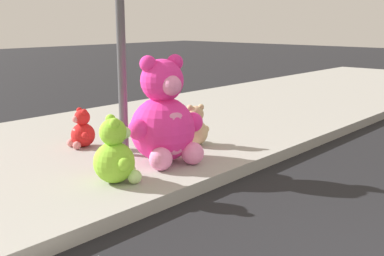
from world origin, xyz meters
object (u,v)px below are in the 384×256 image
sign_pole (120,18)px  plush_lime (116,156)px  plush_red (82,131)px  plush_tan (195,129)px  plush_pink_large (164,120)px

sign_pole → plush_lime: size_ratio=4.49×
plush_lime → plush_red: plush_lime is taller
plush_tan → plush_red: plush_tan is taller
plush_pink_large → plush_lime: 0.92m
sign_pole → plush_lime: (-0.74, -0.74, -1.41)m
plush_lime → plush_red: bearing=67.5°
plush_pink_large → plush_lime: (-0.87, -0.16, -0.23)m
plush_lime → plush_pink_large: bearing=10.3°
sign_pole → plush_pink_large: 1.33m
plush_tan → plush_red: (-1.10, 1.06, -0.01)m
sign_pole → plush_lime: 1.76m
plush_red → plush_lime: bearing=-112.5°
sign_pole → plush_red: (-0.13, 0.72, -1.49)m
sign_pole → plush_red: bearing=100.5°
plush_pink_large → plush_red: size_ratio=2.42×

